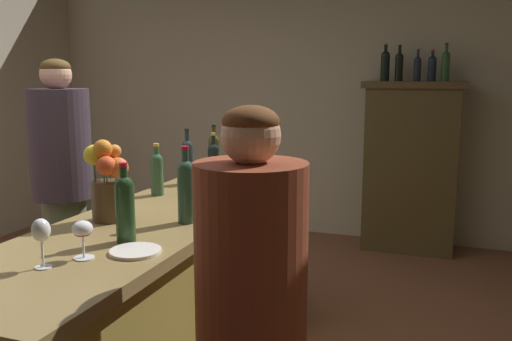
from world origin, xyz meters
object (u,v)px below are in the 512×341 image
display_bottle_left (385,64)px  wine_bottle_pinot (214,152)px  display_bottle_right (446,64)px  display_cabinet (411,163)px  wine_glass_mid (262,161)px  flower_arrangement (108,182)px  wine_glass_front (41,232)px  patron_near_entrance (63,188)px  wine_bottle_syrah (157,172)px  display_bottle_center (417,67)px  bartender (251,325)px  wine_bottle_rose (186,188)px  display_bottle_midright (432,67)px  display_bottle_midleft (399,65)px  wine_glass_rear (83,231)px  cheese_plate (135,251)px  bar_counter (171,306)px  wine_bottle_malbec (188,159)px  wine_bottle_riesling (214,161)px  wine_bottle_chardonnay (125,206)px

display_bottle_left → wine_bottle_pinot: bearing=-113.6°
display_bottle_right → display_cabinet: bearing=-180.0°
wine_glass_mid → flower_arrangement: (-0.28, -1.23, 0.07)m
display_cabinet → wine_glass_front: (-0.91, -3.73, 0.29)m
patron_near_entrance → wine_bottle_syrah: bearing=18.2°
wine_glass_mid → display_bottle_right: bearing=62.0°
display_bottle_center → bartender: size_ratio=0.19×
wine_bottle_rose → display_bottle_left: display_bottle_left is taller
display_cabinet → display_bottle_midright: bearing=0.0°
wine_bottle_syrah → display_bottle_midleft: display_bottle_midleft is taller
display_bottle_right → display_bottle_center: bearing=180.0°
wine_bottle_rose → wine_glass_front: (-0.19, -0.66, -0.03)m
wine_bottle_rose → wine_bottle_pinot: bearing=108.4°
display_bottle_center → display_bottle_midright: size_ratio=1.05×
wine_bottle_pinot → display_bottle_center: size_ratio=1.07×
display_bottle_right → wine_bottle_rose: bearing=-107.6°
wine_glass_mid → display_bottle_midleft: (0.63, 1.93, 0.61)m
wine_glass_rear → display_bottle_left: display_bottle_left is taller
cheese_plate → bar_counter: bearing=108.5°
wine_bottle_malbec → wine_bottle_pinot: wine_bottle_malbec is taller
display_bottle_left → patron_near_entrance: 3.03m
wine_glass_front → display_bottle_midleft: 3.85m
wine_glass_rear → display_bottle_midright: (0.98, 3.61, 0.60)m
wine_glass_rear → display_cabinet: bearing=76.8°
wine_bottle_syrah → display_bottle_right: bearing=62.5°
wine_bottle_riesling → wine_bottle_pinot: wine_bottle_pinot is taller
wine_bottle_pinot → cheese_plate: wine_bottle_pinot is taller
wine_glass_front → cheese_plate: bearing=49.5°
display_cabinet → wine_bottle_rose: (-0.72, -3.07, 0.32)m
bar_counter → cheese_plate: 0.81m
wine_bottle_chardonnay → display_bottle_midleft: 3.50m
bar_counter → wine_glass_rear: wine_glass_rear is taller
wine_glass_front → display_bottle_midright: bearing=74.3°
wine_bottle_pinot → wine_bottle_chardonnay: (0.29, -1.48, 0.00)m
bar_counter → patron_near_entrance: patron_near_entrance is taller
wine_bottle_pinot → wine_glass_front: 1.82m
wine_bottle_riesling → patron_near_entrance: patron_near_entrance is taller
display_bottle_midleft → patron_near_entrance: 3.09m
wine_bottle_riesling → wine_glass_front: wine_bottle_riesling is taller
wine_bottle_pinot → wine_bottle_syrah: (-0.01, -0.71, -0.01)m
display_cabinet → patron_near_entrance: patron_near_entrance is taller
wine_bottle_riesling → display_bottle_midright: display_bottle_midright is taller
wine_bottle_riesling → cheese_plate: size_ratio=1.59×
display_bottle_center → patron_near_entrance: (-1.90, -2.44, -0.74)m
flower_arrangement → display_bottle_midleft: display_bottle_midleft is taller
wine_bottle_rose → display_bottle_center: size_ratio=1.13×
wine_glass_rear → wine_bottle_riesling: bearing=95.7°
display_bottle_left → wine_glass_front: bearing=-99.8°
display_cabinet → display_bottle_midright: 0.88m
wine_bottle_syrah → wine_bottle_rose: wine_bottle_rose is taller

